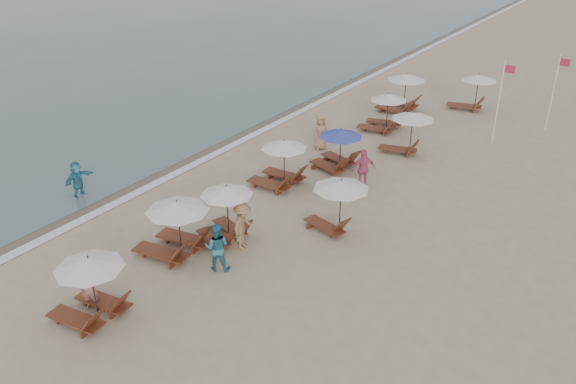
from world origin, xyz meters
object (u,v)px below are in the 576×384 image
Objects in this scene: beachgoer_far_b at (321,132)px; lounger_station_0 at (89,289)px; inland_station_0 at (335,199)px; beachgoer_mid_a at (217,247)px; lounger_station_5 at (383,113)px; waterline_walker at (78,179)px; beachgoer_near at (89,287)px; lounger_station_4 at (336,149)px; inland_station_2 at (472,89)px; beachgoer_mid_b at (243,226)px; lounger_station_1 at (174,229)px; beachgoer_far_a at (363,169)px; lounger_station_6 at (401,94)px; inland_station_1 at (407,128)px; lounger_station_2 at (224,212)px; flag_pole_near at (500,99)px; lounger_station_3 at (279,165)px.

lounger_station_0 is at bearing -135.16° from beachgoer_far_b.
inland_station_0 is 5.16m from beachgoer_mid_a.
lounger_station_5 reaches higher than waterline_walker.
lounger_station_5 is 1.54× the size of waterline_walker.
beachgoer_far_b is (-0.95, 15.74, 0.09)m from beachgoer_near.
waterline_walker is (-8.84, 0.91, -0.08)m from beachgoer_mid_a.
beachgoer_mid_a is at bearing -85.02° from lounger_station_5.
lounger_station_4 is 10.04m from beachgoer_mid_a.
beachgoer_near is (-3.45, -26.45, -0.45)m from inland_station_2.
lounger_station_5 is 14.48m from beachgoer_mid_b.
lounger_station_4 is (0.52, 14.37, -0.13)m from lounger_station_0.
lounger_station_1 is at bearing 61.43° from beachgoer_near.
inland_station_2 is at bearing 78.66° from lounger_station_4.
beachgoer_far_b is at bearing 94.94° from lounger_station_0.
beachgoer_far_a reaches higher than waterline_walker.
lounger_station_6 reaches higher than lounger_station_5.
lounger_station_1 is 6.28m from inland_station_0.
beachgoer_mid_b is (-1.22, -12.00, -0.42)m from inland_station_1.
lounger_station_2 is 0.92× the size of lounger_station_5.
lounger_station_1 is at bearing -92.10° from lounger_station_5.
lounger_station_0 is 9.74m from inland_station_0.
beachgoer_far_b is at bearing 94.19° from lounger_station_1.
lounger_station_0 is 0.90× the size of inland_station_2.
lounger_station_0 is at bearing -111.33° from inland_station_0.
flag_pole_near is at bearing -58.58° from inland_station_2.
lounger_station_2 is 8.24m from lounger_station_4.
lounger_station_2 is at bearing -130.31° from beachgoer_far_b.
lounger_station_2 is 0.83× the size of inland_station_2.
lounger_station_5 is (-0.26, 14.31, -0.18)m from lounger_station_2.
inland_station_0 is at bearing 42.40° from lounger_station_2.
inland_station_0 is 0.58× the size of flag_pole_near.
lounger_station_2 is 1.24× the size of beachgoer_mid_b.
lounger_station_2 is at bearing -109.63° from flag_pole_near.
lounger_station_0 reaches higher than lounger_station_5.
beachgoer_mid_a is at bearing 2.39° from lounger_station_1.
flag_pole_near reaches higher than lounger_station_4.
beachgoer_mid_a is at bearing -113.80° from inland_station_0.
lounger_station_5 is 1.36× the size of beachgoer_far_a.
flag_pole_near reaches higher than inland_station_1.
lounger_station_3 reaches higher than inland_station_0.
lounger_station_0 is 0.61m from beachgoer_near.
lounger_station_1 is 18.86m from flag_pole_near.
lounger_station_3 is 7.52m from inland_station_1.
beachgoer_far_b is at bearing -82.59° from beachgoer_far_a.
beachgoer_far_b is 0.41× the size of flag_pole_near.
lounger_station_2 is 1.05m from beachgoer_mid_b.
beachgoer_mid_b is at bearing -114.89° from beachgoer_mid_a.
lounger_station_2 is at bearing -100.68° from inland_station_1.
beachgoer_mid_b is (1.34, 6.01, -0.18)m from lounger_station_0.
inland_station_2 is (3.51, 2.76, 0.19)m from lounger_station_6.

